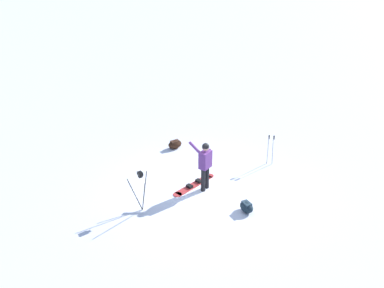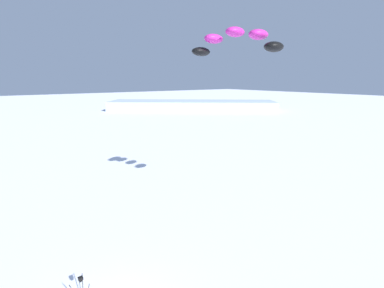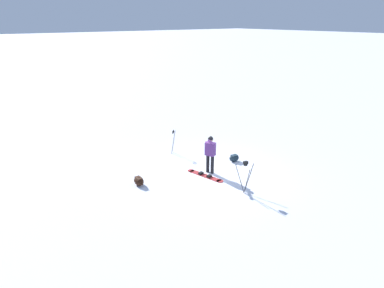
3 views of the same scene
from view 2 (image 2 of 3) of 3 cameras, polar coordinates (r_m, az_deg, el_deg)
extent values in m
ellipsoid|color=black|center=(12.77, 17.47, 19.63)|extent=(1.19, 1.45, 0.44)
ellipsoid|color=#CC2699|center=(13.08, 14.32, 22.20)|extent=(1.19, 1.45, 0.44)
ellipsoid|color=#CC2699|center=(13.54, 9.42, 23.05)|extent=(1.19, 1.45, 0.44)
ellipsoid|color=#CC2699|center=(14.03, 4.78, 21.98)|extent=(1.19, 1.45, 0.44)
ellipsoid|color=black|center=(14.33, 1.98, 19.55)|extent=(1.19, 1.45, 0.44)
cube|color=black|center=(10.87, -23.19, -25.74)|extent=(0.10, 0.10, 0.06)
cube|color=black|center=(10.82, -23.24, -25.42)|extent=(0.12, 0.16, 0.10)
cube|color=#A4B7CC|center=(69.03, 0.00, 8.46)|extent=(34.56, 39.43, 2.36)
camera|label=1|loc=(14.69, -65.62, 1.65)|focal=36.92mm
camera|label=3|loc=(19.32, -5.00, 8.88)|focal=32.55mm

